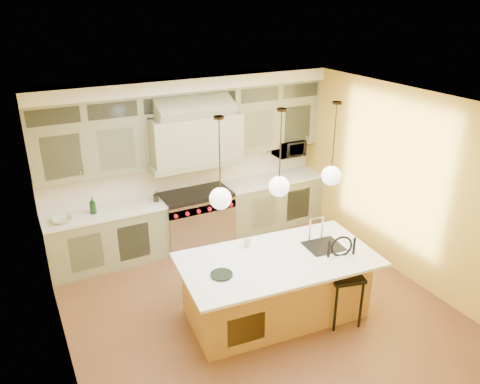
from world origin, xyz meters
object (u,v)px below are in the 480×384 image
range (197,217)px  counter_stool (344,276)px  kitchen_island (276,285)px  microwave (289,148)px

range → counter_stool: (0.90, -2.90, 0.20)m
range → kitchen_island: size_ratio=0.45×
kitchen_island → microwave: bearing=59.7°
range → kitchen_island: kitchen_island is taller
range → counter_stool: 3.04m
range → kitchen_island: bearing=-86.0°
range → counter_stool: counter_stool is taller
counter_stool → microwave: bearing=85.4°
kitchen_island → microwave: (1.78, 2.50, 0.98)m
kitchen_island → counter_stool: (0.73, -0.50, 0.22)m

